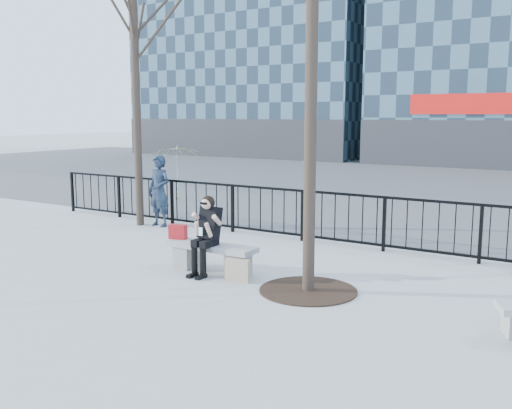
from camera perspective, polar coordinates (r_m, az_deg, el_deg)
The scene contains 11 objects.
ground at distance 9.90m, azimuth -4.44°, elevation -6.73°, with size 120.00×120.00×0.00m, color #9F9F9A.
street_surface at distance 23.52m, azimuth 17.72°, elevation 2.03°, with size 60.00×23.00×0.01m, color #474747.
railing at distance 12.26m, azimuth 3.84°, elevation -1.01°, with size 14.00×0.06×1.10m.
tree_left at distance 14.19m, azimuth -12.12°, elevation 17.65°, with size 2.80×2.80×6.50m.
tree_grate at distance 8.86m, azimuth 5.23°, elevation -8.55°, with size 1.50×1.50×0.02m, color black.
bench_main at distance 9.82m, azimuth -4.47°, elevation -5.04°, with size 1.65×0.46×0.49m.
seated_woman at distance 9.61m, azimuth -5.06°, elevation -3.10°, with size 0.50×0.64×1.34m.
handbag at distance 10.22m, azimuth -7.82°, elevation -2.72°, with size 0.31×0.15×0.26m, color #B3161A.
shopping_bag at distance 9.27m, azimuth -1.82°, elevation -6.60°, with size 0.39×0.15×0.37m, color beige.
standing_man at distance 13.89m, azimuth -9.66°, elevation 1.34°, with size 0.63×0.41×1.72m, color black.
vendor_umbrella at distance 18.03m, azimuth -7.91°, elevation 3.14°, with size 1.89×1.93×1.74m, color #EDF336.
Camera 1 is at (5.66, -7.67, 2.68)m, focal length 40.00 mm.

